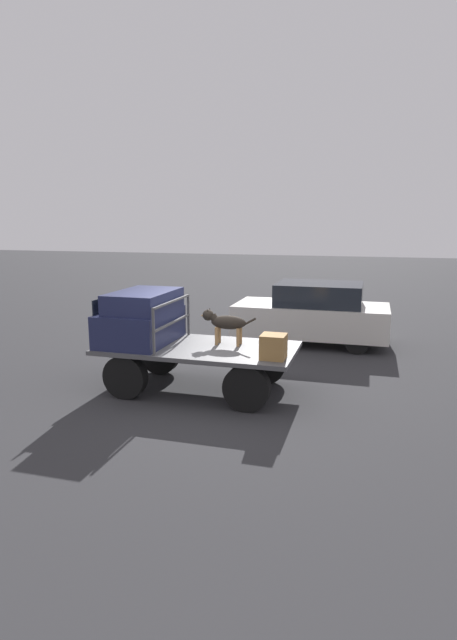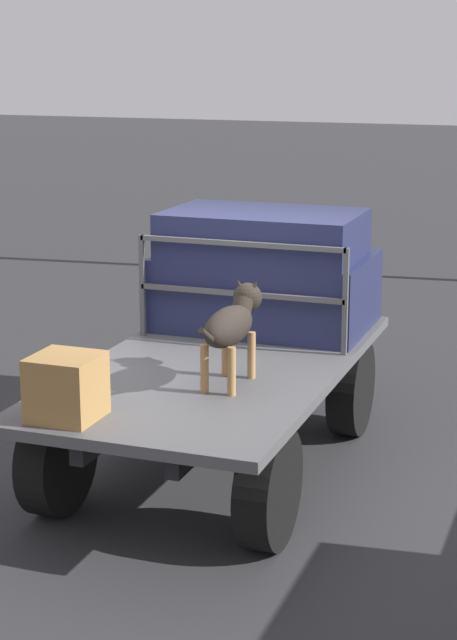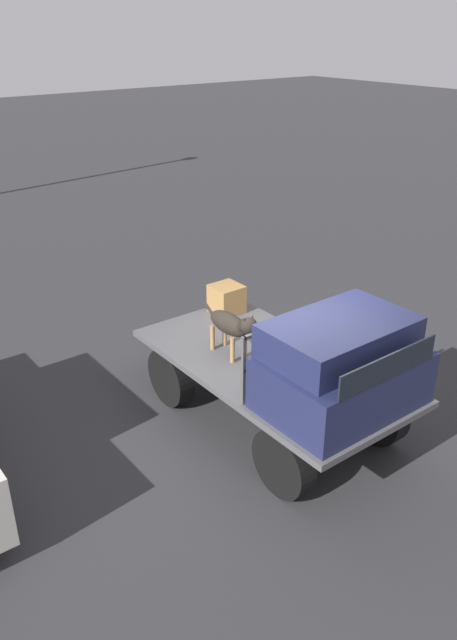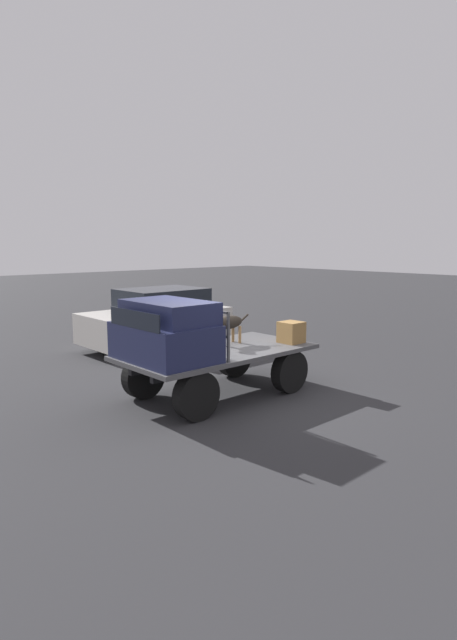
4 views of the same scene
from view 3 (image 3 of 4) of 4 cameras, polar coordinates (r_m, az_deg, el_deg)
name	(u,v)px [view 3 (image 3 of 4)]	position (r m, az deg, el deg)	size (l,w,h in m)	color
ground_plane	(269,420)	(8.49, 3.68, -9.08)	(80.00, 80.00, 0.00)	#2D2D30
flatbed_truck	(270,380)	(8.15, 3.80, -5.49)	(3.74, 1.90, 0.89)	black
truck_cab	(341,366)	(7.06, 10.28, -4.20)	(1.22, 1.78, 1.02)	#1E2347
truck_headboard	(301,338)	(7.41, 6.65, -1.66)	(0.04, 1.78, 0.86)	#4C4C4F
dog	(233,325)	(7.95, 0.38, -0.49)	(1.11, 0.27, 0.71)	#9E7547
cargo_crate	(227,299)	(9.27, -0.17, 1.93)	(0.43, 0.43, 0.43)	olive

